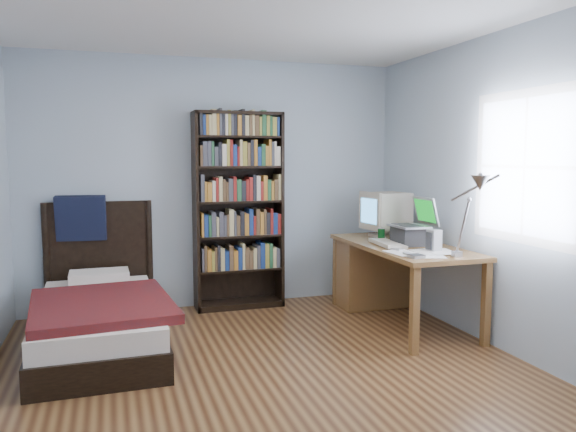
{
  "coord_description": "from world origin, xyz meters",
  "views": [
    {
      "loc": [
        -1.03,
        -3.55,
        1.53
      ],
      "look_at": [
        0.36,
        0.8,
        1.04
      ],
      "focal_mm": 35.0,
      "sensor_mm": 36.0,
      "label": 1
    }
  ],
  "objects_px": {
    "laptop": "(411,232)",
    "speaker": "(434,241)",
    "crt_monitor": "(386,211)",
    "desk_lamp": "(477,192)",
    "soda_can": "(381,235)",
    "desk": "(379,268)",
    "bookshelf": "(238,210)",
    "keyboard": "(387,244)",
    "bed": "(99,313)"
  },
  "relations": [
    {
      "from": "laptop",
      "to": "speaker",
      "type": "xyz_separation_m",
      "value": [
        0.0,
        -0.38,
        -0.03
      ]
    },
    {
      "from": "crt_monitor",
      "to": "desk_lamp",
      "type": "xyz_separation_m",
      "value": [
        -0.12,
        -1.6,
        0.29
      ]
    },
    {
      "from": "crt_monitor",
      "to": "soda_can",
      "type": "height_order",
      "value": "crt_monitor"
    },
    {
      "from": "desk",
      "to": "soda_can",
      "type": "bearing_deg",
      "value": -113.05
    },
    {
      "from": "bookshelf",
      "to": "desk",
      "type": "bearing_deg",
      "value": -22.32
    },
    {
      "from": "speaker",
      "to": "bookshelf",
      "type": "relative_size",
      "value": 0.09
    },
    {
      "from": "desk",
      "to": "laptop",
      "type": "distance_m",
      "value": 0.66
    },
    {
      "from": "desk_lamp",
      "to": "bookshelf",
      "type": "relative_size",
      "value": 0.34
    },
    {
      "from": "crt_monitor",
      "to": "keyboard",
      "type": "bearing_deg",
      "value": -115.49
    },
    {
      "from": "keyboard",
      "to": "bookshelf",
      "type": "bearing_deg",
      "value": 143.45
    },
    {
      "from": "desk",
      "to": "bed",
      "type": "height_order",
      "value": "bed"
    },
    {
      "from": "bookshelf",
      "to": "laptop",
      "type": "bearing_deg",
      "value": -37.4
    },
    {
      "from": "soda_can",
      "to": "speaker",
      "type": "bearing_deg",
      "value": -77.34
    },
    {
      "from": "soda_can",
      "to": "bed",
      "type": "relative_size",
      "value": 0.06
    },
    {
      "from": "keyboard",
      "to": "desk_lamp",
      "type": "bearing_deg",
      "value": -78.4
    },
    {
      "from": "desk_lamp",
      "to": "crt_monitor",
      "type": "bearing_deg",
      "value": 85.78
    },
    {
      "from": "soda_can",
      "to": "bookshelf",
      "type": "bearing_deg",
      "value": 148.19
    },
    {
      "from": "laptop",
      "to": "keyboard",
      "type": "bearing_deg",
      "value": 172.98
    },
    {
      "from": "laptop",
      "to": "bed",
      "type": "distance_m",
      "value": 2.77
    },
    {
      "from": "desk",
      "to": "bookshelf",
      "type": "xyz_separation_m",
      "value": [
        -1.3,
        0.53,
        0.57
      ]
    },
    {
      "from": "soda_can",
      "to": "bed",
      "type": "height_order",
      "value": "bed"
    },
    {
      "from": "speaker",
      "to": "soda_can",
      "type": "xyz_separation_m",
      "value": [
        -0.15,
        0.67,
        -0.03
      ]
    },
    {
      "from": "speaker",
      "to": "bookshelf",
      "type": "distance_m",
      "value": 1.97
    },
    {
      "from": "laptop",
      "to": "desk_lamp",
      "type": "xyz_separation_m",
      "value": [
        -0.09,
        -1.06,
        0.43
      ]
    },
    {
      "from": "desk",
      "to": "bookshelf",
      "type": "height_order",
      "value": "bookshelf"
    },
    {
      "from": "desk",
      "to": "soda_can",
      "type": "xyz_separation_m",
      "value": [
        -0.09,
        -0.22,
        0.37
      ]
    },
    {
      "from": "speaker",
      "to": "soda_can",
      "type": "relative_size",
      "value": 1.56
    },
    {
      "from": "crt_monitor",
      "to": "bed",
      "type": "xyz_separation_m",
      "value": [
        -2.72,
        -0.29,
        -0.72
      ]
    },
    {
      "from": "laptop",
      "to": "desk",
      "type": "bearing_deg",
      "value": 96.27
    },
    {
      "from": "desk_lamp",
      "to": "bookshelf",
      "type": "distance_m",
      "value": 2.47
    },
    {
      "from": "speaker",
      "to": "bed",
      "type": "bearing_deg",
      "value": 156.1
    },
    {
      "from": "desk",
      "to": "bookshelf",
      "type": "distance_m",
      "value": 1.52
    },
    {
      "from": "desk",
      "to": "keyboard",
      "type": "xyz_separation_m",
      "value": [
        -0.16,
        -0.48,
        0.33
      ]
    },
    {
      "from": "desk_lamp",
      "to": "bed",
      "type": "height_order",
      "value": "desk_lamp"
    },
    {
      "from": "crt_monitor",
      "to": "soda_can",
      "type": "relative_size",
      "value": 3.79
    },
    {
      "from": "bed",
      "to": "soda_can",
      "type": "bearing_deg",
      "value": 1.0
    },
    {
      "from": "bookshelf",
      "to": "bed",
      "type": "xyz_separation_m",
      "value": [
        -1.34,
        -0.8,
        -0.73
      ]
    },
    {
      "from": "desk_lamp",
      "to": "soda_can",
      "type": "distance_m",
      "value": 1.44
    },
    {
      "from": "desk_lamp",
      "to": "bookshelf",
      "type": "xyz_separation_m",
      "value": [
        -1.26,
        2.1,
        -0.29
      ]
    },
    {
      "from": "laptop",
      "to": "bed",
      "type": "height_order",
      "value": "bed"
    },
    {
      "from": "crt_monitor",
      "to": "desk",
      "type": "bearing_deg",
      "value": -157.2
    },
    {
      "from": "crt_monitor",
      "to": "soda_can",
      "type": "xyz_separation_m",
      "value": [
        -0.17,
        -0.25,
        -0.19
      ]
    },
    {
      "from": "speaker",
      "to": "bookshelf",
      "type": "bearing_deg",
      "value": 122.89
    },
    {
      "from": "desk",
      "to": "speaker",
      "type": "xyz_separation_m",
      "value": [
        0.06,
        -0.88,
        0.4
      ]
    },
    {
      "from": "crt_monitor",
      "to": "keyboard",
      "type": "height_order",
      "value": "crt_monitor"
    },
    {
      "from": "bookshelf",
      "to": "bed",
      "type": "relative_size",
      "value": 0.97
    },
    {
      "from": "laptop",
      "to": "bookshelf",
      "type": "height_order",
      "value": "bookshelf"
    },
    {
      "from": "speaker",
      "to": "bed",
      "type": "relative_size",
      "value": 0.09
    },
    {
      "from": "desk_lamp",
      "to": "soda_can",
      "type": "relative_size",
      "value": 5.72
    },
    {
      "from": "crt_monitor",
      "to": "keyboard",
      "type": "relative_size",
      "value": 0.95
    }
  ]
}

